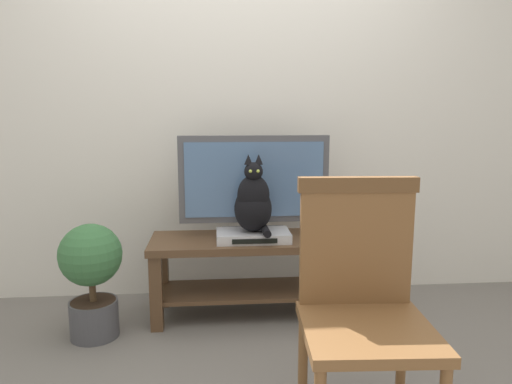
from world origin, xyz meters
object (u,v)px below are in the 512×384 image
Objects in this scene: wooden_chair at (362,293)px; potted_plant at (91,273)px; tv at (254,184)px; book_stack at (331,229)px; tv_stand at (255,261)px; cat at (253,202)px; media_box at (253,236)px.

potted_plant is (-1.23, 0.87, -0.19)m from wooden_chair.
book_stack is at bearing -5.76° from tv.
tv_stand is 0.38m from cat.
tv is at bearing 18.56° from potted_plant.
cat is at bearing 107.83° from wooden_chair.
potted_plant reaches higher than media_box.
tv is 1.42× the size of potted_plant.
book_stack is 1.42m from potted_plant.
tv_stand is 0.18m from media_box.
tv is at bearing 104.98° from wooden_chair.
media_box reaches higher than tv_stand.
wooden_chair is (0.33, -1.03, -0.15)m from cat.
media_box is 0.20m from cat.
book_stack reaches higher than tv_stand.
book_stack reaches higher than media_box.
media_box is at bearing 107.70° from wooden_chair.
media_box is 0.44× the size of wooden_chair.
potted_plant is (-1.39, -0.26, -0.15)m from book_stack.
media_box is at bearing -169.70° from book_stack.
tv_stand is at bearing -90.02° from tv.
tv_stand is at bearing 71.07° from media_box.
cat is at bearing -96.30° from tv.
tv is at bearing 174.24° from book_stack.
media_box is 1.10m from wooden_chair.
cat is (-0.02, -0.15, -0.09)m from tv.
tv_stand is 1.16m from wooden_chair.
wooden_chair is (0.33, -1.04, 0.05)m from media_box.
cat is at bearing -168.38° from book_stack.
potted_plant is at bearing -161.44° from tv.
tv reaches higher than book_stack.
wooden_chair reaches higher than book_stack.
cat is 0.98m from potted_plant.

